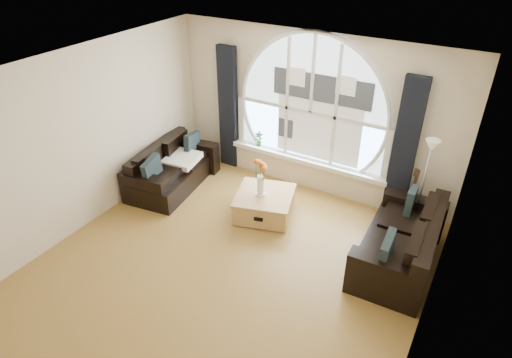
% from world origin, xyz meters
% --- Properties ---
extents(ground, '(5.00, 5.50, 0.01)m').
position_xyz_m(ground, '(0.00, 0.00, 0.00)').
color(ground, brown).
rests_on(ground, ground).
extents(ceiling, '(5.00, 5.50, 0.01)m').
position_xyz_m(ceiling, '(0.00, 0.00, 2.70)').
color(ceiling, silver).
rests_on(ceiling, ground).
extents(wall_back, '(5.00, 0.01, 2.70)m').
position_xyz_m(wall_back, '(0.00, 2.75, 1.35)').
color(wall_back, beige).
rests_on(wall_back, ground).
extents(wall_left, '(0.01, 5.50, 2.70)m').
position_xyz_m(wall_left, '(-2.50, 0.00, 1.35)').
color(wall_left, beige).
rests_on(wall_left, ground).
extents(wall_right, '(0.01, 5.50, 2.70)m').
position_xyz_m(wall_right, '(2.50, 0.00, 1.35)').
color(wall_right, beige).
rests_on(wall_right, ground).
extents(attic_slope, '(0.92, 5.50, 0.72)m').
position_xyz_m(attic_slope, '(2.20, 0.00, 2.35)').
color(attic_slope, silver).
rests_on(attic_slope, ground).
extents(arched_window, '(2.60, 0.06, 2.15)m').
position_xyz_m(arched_window, '(0.00, 2.72, 1.62)').
color(arched_window, silver).
rests_on(arched_window, wall_back).
extents(window_sill, '(2.90, 0.22, 0.08)m').
position_xyz_m(window_sill, '(0.00, 2.65, 0.51)').
color(window_sill, white).
rests_on(window_sill, wall_back).
extents(window_frame, '(2.76, 0.08, 2.15)m').
position_xyz_m(window_frame, '(0.00, 2.69, 1.62)').
color(window_frame, white).
rests_on(window_frame, wall_back).
extents(neighbor_house, '(1.70, 0.02, 1.50)m').
position_xyz_m(neighbor_house, '(0.15, 2.71, 1.50)').
color(neighbor_house, silver).
rests_on(neighbor_house, wall_back).
extents(curtain_left, '(0.35, 0.12, 2.30)m').
position_xyz_m(curtain_left, '(-1.60, 2.63, 1.15)').
color(curtain_left, black).
rests_on(curtain_left, ground).
extents(curtain_right, '(0.35, 0.12, 2.30)m').
position_xyz_m(curtain_right, '(1.60, 2.63, 1.15)').
color(curtain_right, black).
rests_on(curtain_right, ground).
extents(sofa_left, '(1.06, 1.77, 0.74)m').
position_xyz_m(sofa_left, '(-2.03, 1.44, 0.40)').
color(sofa_left, black).
rests_on(sofa_left, ground).
extents(sofa_right, '(0.98, 1.85, 0.81)m').
position_xyz_m(sofa_right, '(1.97, 1.44, 0.40)').
color(sofa_right, black).
rests_on(sofa_right, ground).
extents(coffee_chest, '(1.11, 1.11, 0.43)m').
position_xyz_m(coffee_chest, '(-0.18, 1.49, 0.22)').
color(coffee_chest, '#B6884A').
rests_on(coffee_chest, ground).
extents(throw_blanket, '(0.61, 0.61, 0.10)m').
position_xyz_m(throw_blanket, '(-1.93, 1.60, 0.50)').
color(throw_blanket, silver).
rests_on(throw_blanket, sofa_left).
extents(vase_flowers, '(0.24, 0.24, 0.70)m').
position_xyz_m(vase_flowers, '(-0.23, 1.45, 0.78)').
color(vase_flowers, white).
rests_on(vase_flowers, coffee_chest).
extents(floor_lamp, '(0.24, 0.24, 1.60)m').
position_xyz_m(floor_lamp, '(2.02, 2.20, 0.80)').
color(floor_lamp, '#B2B2B2').
rests_on(floor_lamp, ground).
extents(guitar, '(0.40, 0.30, 1.06)m').
position_xyz_m(guitar, '(1.88, 2.41, 0.53)').
color(guitar, '#9B6326').
rests_on(guitar, ground).
extents(potted_plant, '(0.17, 0.15, 0.27)m').
position_xyz_m(potted_plant, '(-0.96, 2.65, 0.69)').
color(potted_plant, '#1E6023').
rests_on(potted_plant, window_sill).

